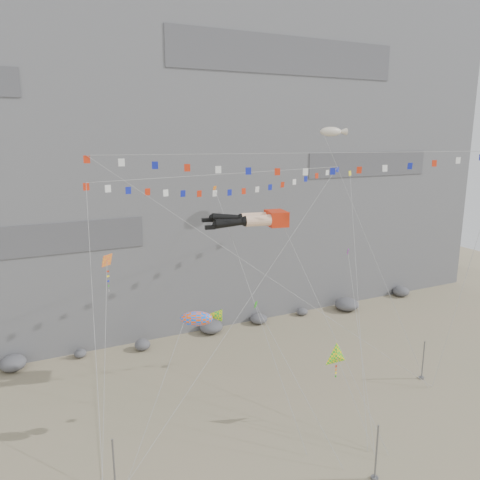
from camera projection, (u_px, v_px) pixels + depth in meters
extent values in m
plane|color=#87765D|center=(291.00, 412.00, 37.32)|extent=(120.00, 120.00, 0.00)
cube|color=slate|center=(165.00, 107.00, 59.97)|extent=(80.00, 28.00, 50.00)
cylinder|color=slate|center=(114.00, 469.00, 27.99)|extent=(0.12, 0.12, 4.06)
cylinder|color=slate|center=(376.00, 452.00, 29.59)|extent=(0.12, 0.12, 3.89)
cylinder|color=slate|center=(423.00, 360.00, 41.98)|extent=(0.12, 0.12, 3.64)
cube|color=red|center=(276.00, 218.00, 39.97)|extent=(1.92, 2.40, 1.28)
cylinder|color=beige|center=(258.00, 221.00, 38.88)|extent=(2.29, 1.30, 0.94)
sphere|color=black|center=(245.00, 221.00, 38.59)|extent=(0.86, 0.86, 0.86)
cone|color=black|center=(231.00, 223.00, 38.28)|extent=(2.68, 1.22, 0.88)
cube|color=black|center=(210.00, 227.00, 37.89)|extent=(0.89, 0.51, 0.31)
cylinder|color=beige|center=(253.00, 218.00, 40.08)|extent=(2.29, 1.30, 0.94)
sphere|color=black|center=(241.00, 219.00, 39.79)|extent=(0.86, 0.86, 0.86)
cone|color=black|center=(227.00, 218.00, 39.43)|extent=(2.69, 1.22, 0.94)
cube|color=black|center=(207.00, 220.00, 39.00)|extent=(0.89, 0.51, 0.31)
cylinder|color=gray|center=(326.00, 324.00, 36.08)|extent=(0.03, 0.03, 19.74)
cube|color=slate|center=(389.00, 455.00, 32.20)|extent=(0.16, 0.16, 0.10)
cylinder|color=gray|center=(185.00, 308.00, 34.43)|extent=(0.03, 0.03, 27.57)
cylinder|color=gray|center=(379.00, 275.00, 39.03)|extent=(0.03, 0.03, 22.71)
cube|color=slate|center=(432.00, 387.00, 40.91)|extent=(0.16, 0.16, 0.10)
cylinder|color=gray|center=(104.00, 375.00, 29.58)|extent=(0.03, 0.03, 14.80)
cylinder|color=gray|center=(161.00, 403.00, 30.38)|extent=(0.03, 0.03, 11.95)
cylinder|color=gray|center=(356.00, 406.00, 33.37)|extent=(0.03, 0.03, 7.33)
cube|color=slate|center=(377.00, 460.00, 31.70)|extent=(0.16, 0.16, 0.10)
cylinder|color=gray|center=(375.00, 249.00, 44.47)|extent=(0.03, 0.03, 26.25)
cube|color=slate|center=(428.00, 388.00, 40.66)|extent=(0.16, 0.16, 0.10)
cylinder|color=gray|center=(255.00, 306.00, 36.54)|extent=(0.03, 0.03, 22.28)
cube|color=slate|center=(307.00, 455.00, 32.20)|extent=(0.16, 0.16, 0.10)
cylinder|color=gray|center=(359.00, 338.00, 37.63)|extent=(0.03, 0.03, 16.88)
cube|color=slate|center=(374.00, 450.00, 32.68)|extent=(0.16, 0.16, 0.10)
cylinder|color=gray|center=(297.00, 382.00, 32.62)|extent=(0.03, 0.03, 12.38)
cube|color=slate|center=(344.00, 469.00, 30.80)|extent=(0.16, 0.16, 0.10)
cylinder|color=gray|center=(358.00, 293.00, 37.74)|extent=(0.03, 0.03, 23.33)
cube|color=slate|center=(368.00, 451.00, 32.56)|extent=(0.16, 0.16, 0.10)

